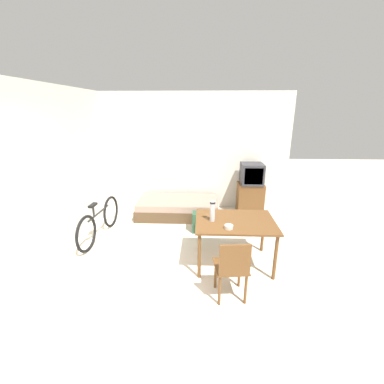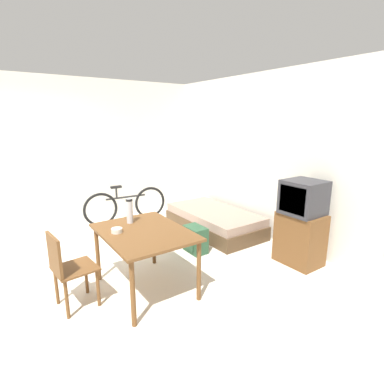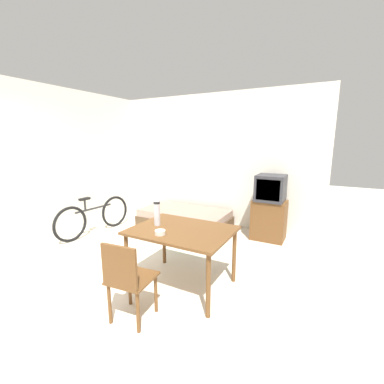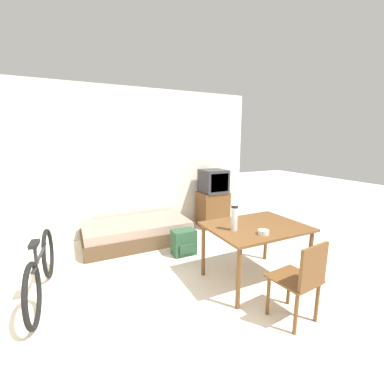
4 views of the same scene
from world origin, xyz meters
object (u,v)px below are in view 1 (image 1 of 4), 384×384
object	(u,v)px
tv	(251,189)
backpack	(202,222)
bicycle	(100,221)
daybed	(178,208)
mate_bowl	(229,227)
thermos_flask	(212,210)
dining_table	(235,225)
wooden_chair	(232,267)

from	to	relation	value
tv	backpack	xyz separation A→B (m)	(-1.11, -0.99, -0.38)
bicycle	backpack	world-z (taller)	bicycle
daybed	tv	size ratio (longest dim) A/B	1.54
bicycle	mate_bowl	distance (m)	2.54
thermos_flask	daybed	bearing A→B (deg)	110.37
bicycle	daybed	bearing A→B (deg)	39.03
backpack	daybed	bearing A→B (deg)	124.21
thermos_flask	bicycle	bearing A→B (deg)	159.29
daybed	tv	distance (m)	1.70
dining_table	daybed	bearing A→B (deg)	119.25
wooden_chair	mate_bowl	xyz separation A→B (m)	(-0.00, 0.56, 0.27)
daybed	mate_bowl	bearing A→B (deg)	-66.67
dining_table	mate_bowl	world-z (taller)	mate_bowl
tv	backpack	world-z (taller)	tv
dining_table	mate_bowl	xyz separation A→B (m)	(-0.12, -0.27, 0.11)
mate_bowl	backpack	distance (m)	1.50
bicycle	mate_bowl	bearing A→B (deg)	-24.32
daybed	mate_bowl	world-z (taller)	mate_bowl
bicycle	backpack	bearing A→B (deg)	9.22
wooden_chair	bicycle	bearing A→B (deg)	145.17
daybed	wooden_chair	xyz separation A→B (m)	(0.92, -2.69, 0.29)
dining_table	bicycle	bearing A→B (deg)	162.45
tv	dining_table	xyz separation A→B (m)	(-0.60, -2.06, 0.07)
bicycle	thermos_flask	xyz separation A→B (m)	(2.06, -0.78, 0.57)
daybed	mate_bowl	distance (m)	2.39
mate_bowl	bicycle	bearing A→B (deg)	155.68
dining_table	bicycle	distance (m)	2.54
dining_table	wooden_chair	bearing A→B (deg)	-98.34
tv	mate_bowl	world-z (taller)	tv
daybed	dining_table	distance (m)	2.19
tv	dining_table	size ratio (longest dim) A/B	0.99
mate_bowl	tv	bearing A→B (deg)	72.68
wooden_chair	bicycle	distance (m)	2.79
tv	dining_table	world-z (taller)	tv
bicycle	backpack	size ratio (longest dim) A/B	4.08
daybed	tv	xyz separation A→B (m)	(1.65, 0.19, 0.39)
tv	bicycle	world-z (taller)	tv
dining_table	bicycle	size ratio (longest dim) A/B	0.73
dining_table	mate_bowl	size ratio (longest dim) A/B	9.77
mate_bowl	backpack	xyz separation A→B (m)	(-0.38, 1.34, -0.56)
tv	wooden_chair	bearing A→B (deg)	-104.09
tv	bicycle	distance (m)	3.29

